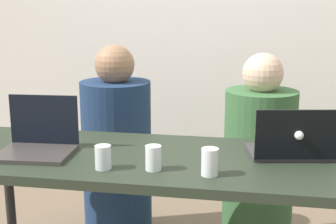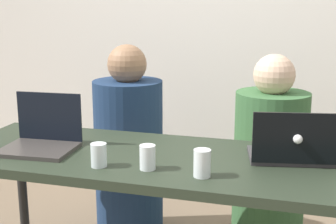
{
  "view_description": "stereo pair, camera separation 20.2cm",
  "coord_description": "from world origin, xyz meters",
  "px_view_note": "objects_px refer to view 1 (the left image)",
  "views": [
    {
      "loc": [
        0.35,
        -1.87,
        1.38
      ],
      "look_at": [
        0.0,
        0.07,
        0.92
      ],
      "focal_mm": 50.0,
      "sensor_mm": 36.0,
      "label": 1
    },
    {
      "loc": [
        0.54,
        -1.83,
        1.38
      ],
      "look_at": [
        0.0,
        0.07,
        0.92
      ],
      "focal_mm": 50.0,
      "sensor_mm": 36.0,
      "label": 2
    }
  ],
  "objects_px": {
    "laptop_back_right": "(292,146)",
    "laptop_front_left": "(38,141)",
    "water_glass_right": "(210,164)",
    "person_on_right": "(259,165)",
    "water_glass_left": "(103,159)",
    "water_glass_center": "(153,159)",
    "person_on_left": "(117,155)"
  },
  "relations": [
    {
      "from": "water_glass_right",
      "to": "water_glass_center",
      "type": "xyz_separation_m",
      "value": [
        -0.22,
        0.02,
        -0.0
      ]
    },
    {
      "from": "person_on_left",
      "to": "laptop_back_right",
      "type": "relative_size",
      "value": 2.99
    },
    {
      "from": "water_glass_right",
      "to": "water_glass_center",
      "type": "relative_size",
      "value": 1.08
    },
    {
      "from": "water_glass_right",
      "to": "water_glass_left",
      "type": "bearing_deg",
      "value": -179.41
    },
    {
      "from": "person_on_left",
      "to": "laptop_front_left",
      "type": "distance_m",
      "value": 0.76
    },
    {
      "from": "laptop_back_right",
      "to": "laptop_front_left",
      "type": "bearing_deg",
      "value": -4.03
    },
    {
      "from": "person_on_left",
      "to": "laptop_front_left",
      "type": "height_order",
      "value": "person_on_left"
    },
    {
      "from": "laptop_back_right",
      "to": "laptop_front_left",
      "type": "relative_size",
      "value": 1.18
    },
    {
      "from": "laptop_back_right",
      "to": "water_glass_right",
      "type": "bearing_deg",
      "value": 29.33
    },
    {
      "from": "laptop_back_right",
      "to": "laptop_front_left",
      "type": "distance_m",
      "value": 1.1
    },
    {
      "from": "laptop_back_right",
      "to": "water_glass_left",
      "type": "xyz_separation_m",
      "value": [
        -0.74,
        -0.28,
        -0.01
      ]
    },
    {
      "from": "water_glass_left",
      "to": "water_glass_center",
      "type": "bearing_deg",
      "value": 6.74
    },
    {
      "from": "laptop_front_left",
      "to": "water_glass_left",
      "type": "relative_size",
      "value": 3.45
    },
    {
      "from": "person_on_right",
      "to": "laptop_back_right",
      "type": "distance_m",
      "value": 0.65
    },
    {
      "from": "water_glass_left",
      "to": "laptop_back_right",
      "type": "bearing_deg",
      "value": 20.39
    },
    {
      "from": "laptop_front_left",
      "to": "water_glass_right",
      "type": "height_order",
      "value": "laptop_front_left"
    },
    {
      "from": "person_on_right",
      "to": "water_glass_left",
      "type": "height_order",
      "value": "person_on_right"
    },
    {
      "from": "person_on_left",
      "to": "water_glass_center",
      "type": "height_order",
      "value": "person_on_left"
    },
    {
      "from": "person_on_left",
      "to": "water_glass_center",
      "type": "distance_m",
      "value": 0.95
    },
    {
      "from": "water_glass_left",
      "to": "water_glass_right",
      "type": "bearing_deg",
      "value": 0.59
    },
    {
      "from": "person_on_left",
      "to": "laptop_front_left",
      "type": "bearing_deg",
      "value": 64.43
    },
    {
      "from": "person_on_right",
      "to": "water_glass_right",
      "type": "relative_size",
      "value": 10.64
    },
    {
      "from": "laptop_front_left",
      "to": "water_glass_left",
      "type": "xyz_separation_m",
      "value": [
        0.34,
        -0.15,
        -0.01
      ]
    },
    {
      "from": "person_on_right",
      "to": "water_glass_center",
      "type": "distance_m",
      "value": 0.97
    },
    {
      "from": "person_on_right",
      "to": "laptop_front_left",
      "type": "relative_size",
      "value": 3.42
    },
    {
      "from": "person_on_left",
      "to": "person_on_right",
      "type": "height_order",
      "value": "person_on_left"
    },
    {
      "from": "laptop_back_right",
      "to": "water_glass_right",
      "type": "distance_m",
      "value": 0.42
    },
    {
      "from": "laptop_back_right",
      "to": "water_glass_right",
      "type": "xyz_separation_m",
      "value": [
        -0.32,
        -0.27,
        -0.0
      ]
    },
    {
      "from": "person_on_right",
      "to": "water_glass_center",
      "type": "relative_size",
      "value": 11.44
    },
    {
      "from": "person_on_right",
      "to": "laptop_front_left",
      "type": "bearing_deg",
      "value": 28.89
    },
    {
      "from": "water_glass_right",
      "to": "person_on_right",
      "type": "bearing_deg",
      "value": 76.42
    },
    {
      "from": "water_glass_left",
      "to": "water_glass_right",
      "type": "relative_size",
      "value": 0.9
    }
  ]
}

